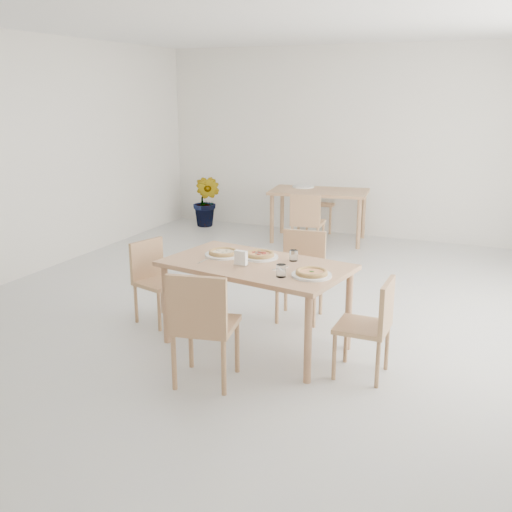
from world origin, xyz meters
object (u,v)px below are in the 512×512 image
at_px(chair_west, 154,275).
at_px(plate_mushroom, 223,255).
at_px(plate_margherita, 312,275).
at_px(plate_pepperoni, 260,257).
at_px(second_table, 319,196).
at_px(chair_back_n, 324,198).
at_px(tumbler_b, 281,271).
at_px(potted_plant, 207,201).
at_px(chair_back_s, 307,219).
at_px(pizza_mushroom, 223,252).
at_px(main_table, 256,272).
at_px(tumbler_a, 294,255).
at_px(chair_south, 202,321).
at_px(pizza_pepperoni, 260,254).
at_px(napkin_holder, 241,259).
at_px(chair_east, 372,321).
at_px(plate_empty, 303,187).
at_px(chair_north, 302,268).
at_px(pizza_margherita, 312,272).

distance_m(chair_west, plate_mushroom, 0.84).
distance_m(plate_margherita, plate_pepperoni, 0.67).
relative_size(second_table, chair_back_n, 1.69).
bearing_deg(plate_margherita, tumbler_b, -152.67).
bearing_deg(potted_plant, chair_back_s, -25.31).
height_order(plate_mushroom, pizza_mushroom, pizza_mushroom).
bearing_deg(main_table, tumbler_a, 46.05).
xyz_separation_m(chair_south, chair_back_s, (-0.51, 3.88, -0.04)).
xyz_separation_m(chair_west, tumbler_b, (1.46, -0.44, 0.35)).
bearing_deg(potted_plant, chair_back_n, 16.92).
bearing_deg(pizza_pepperoni, napkin_holder, -99.33).
height_order(chair_west, chair_east, chair_east).
height_order(tumbler_b, second_table, tumbler_b).
relative_size(main_table, plate_empty, 5.06).
distance_m(chair_east, tumbler_a, 0.93).
bearing_deg(pizza_mushroom, tumbler_a, 8.50).
bearing_deg(chair_back_s, tumbler_b, 100.19).
relative_size(tumbler_b, second_table, 0.07).
bearing_deg(potted_plant, napkin_holder, -58.53).
relative_size(chair_west, plate_pepperoni, 2.49).
bearing_deg(plate_empty, pizza_pepperoni, -76.37).
xyz_separation_m(plate_pepperoni, tumbler_b, (0.37, -0.44, 0.04)).
height_order(plate_margherita, plate_empty, same).
height_order(chair_west, second_table, chair_west).
relative_size(plate_pepperoni, plate_empty, 0.96).
xyz_separation_m(chair_back_n, potted_plant, (-1.80, -0.55, -0.09)).
bearing_deg(plate_margherita, pizza_pepperoni, 150.47).
xyz_separation_m(chair_west, chair_east, (2.18, -0.35, 0.00)).
bearing_deg(plate_mushroom, plate_margherita, -16.26).
distance_m(chair_east, plate_margherita, 0.59).
bearing_deg(plate_empty, napkin_holder, -77.93).
distance_m(chair_south, chair_back_n, 5.44).
xyz_separation_m(tumbler_a, napkin_holder, (-0.35, -0.32, 0.02)).
relative_size(plate_mushroom, plate_pepperoni, 1.04).
bearing_deg(plate_pepperoni, main_table, -78.00).
relative_size(second_table, chair_back_s, 1.79).
xyz_separation_m(plate_pepperoni, potted_plant, (-2.57, 3.84, -0.34)).
relative_size(pizza_mushroom, napkin_holder, 2.49).
bearing_deg(chair_north, chair_back_s, 100.34).
bearing_deg(pizza_margherita, plate_margherita, -63.43).
bearing_deg(pizza_margherita, second_table, 106.83).
xyz_separation_m(plate_mushroom, potted_plant, (-2.25, 3.90, -0.34)).
bearing_deg(chair_back_s, tumbler_a, 101.33).
bearing_deg(plate_mushroom, chair_west, 175.06).
relative_size(napkin_holder, second_table, 0.09).
bearing_deg(tumbler_b, chair_south, -125.60).
relative_size(chair_east, pizza_mushroom, 2.44).
height_order(tumbler_b, chair_back_s, tumbler_b).
bearing_deg(pizza_margherita, chair_south, -132.51).
bearing_deg(pizza_mushroom, main_table, -16.20).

